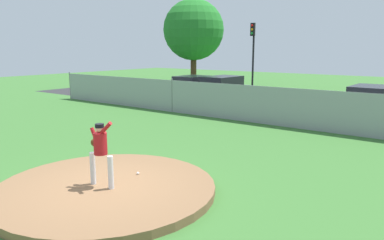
# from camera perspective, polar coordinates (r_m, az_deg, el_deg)

# --- Properties ---
(ground_plane) EXTENTS (80.00, 80.00, 0.00)m
(ground_plane) POSITION_cam_1_polar(r_m,az_deg,el_deg) (13.85, 6.19, -3.59)
(ground_plane) COLOR #386B2D
(asphalt_strip) EXTENTS (44.00, 7.00, 0.01)m
(asphalt_strip) POSITION_cam_1_polar(r_m,az_deg,el_deg) (21.46, 17.87, 1.15)
(asphalt_strip) COLOR #2B2B2D
(asphalt_strip) RESTS_ON ground_plane
(pitchers_mound) EXTENTS (5.34, 5.34, 0.20)m
(pitchers_mound) POSITION_cam_1_polar(r_m,az_deg,el_deg) (9.40, -13.15, -10.31)
(pitchers_mound) COLOR brown
(pitchers_mound) RESTS_ON ground_plane
(pitcher_youth) EXTENTS (0.81, 0.32, 1.64)m
(pitcher_youth) POSITION_cam_1_polar(r_m,az_deg,el_deg) (9.02, -14.03, -4.21)
(pitcher_youth) COLOR silver
(pitcher_youth) RESTS_ON pitchers_mound
(baseball) EXTENTS (0.07, 0.07, 0.07)m
(baseball) POSITION_cam_1_polar(r_m,az_deg,el_deg) (9.91, -8.38, -8.17)
(baseball) COLOR white
(baseball) RESTS_ON pitchers_mound
(chainlink_fence) EXTENTS (31.24, 0.07, 1.87)m
(chainlink_fence) POSITION_cam_1_polar(r_m,az_deg,el_deg) (17.18, 13.09, 2.04)
(chainlink_fence) COLOR gray
(chainlink_fence) RESTS_ON ground_plane
(parked_car_slate) EXTENTS (2.08, 4.67, 1.78)m
(parked_car_slate) POSITION_cam_1_polar(r_m,az_deg,el_deg) (23.32, 4.68, 4.48)
(parked_car_slate) COLOR slate
(parked_car_slate) RESTS_ON ground_plane
(parked_car_silver) EXTENTS (1.94, 4.05, 1.67)m
(parked_car_silver) POSITION_cam_1_polar(r_m,az_deg,el_deg) (25.04, -0.01, 4.84)
(parked_car_silver) COLOR #B7BABF
(parked_car_silver) RESTS_ON ground_plane
(parked_car_white) EXTENTS (2.02, 4.60, 1.61)m
(parked_car_white) POSITION_cam_1_polar(r_m,az_deg,el_deg) (21.09, 25.80, 2.53)
(parked_car_white) COLOR silver
(parked_car_white) RESTS_ON ground_plane
(traffic_cone_orange) EXTENTS (0.40, 0.40, 0.55)m
(traffic_cone_orange) POSITION_cam_1_polar(r_m,az_deg,el_deg) (23.78, 12.94, 2.94)
(traffic_cone_orange) COLOR orange
(traffic_cone_orange) RESTS_ON asphalt_strip
(traffic_light_near) EXTENTS (0.28, 0.46, 5.27)m
(traffic_light_near) POSITION_cam_1_polar(r_m,az_deg,el_deg) (27.26, 9.41, 11.05)
(traffic_light_near) COLOR black
(traffic_light_near) RESTS_ON ground_plane
(tree_tall_centre) EXTENTS (5.74, 5.74, 8.12)m
(tree_tall_centre) POSITION_cam_1_polar(r_m,az_deg,el_deg) (35.91, 0.24, 13.77)
(tree_tall_centre) COLOR #4C331E
(tree_tall_centre) RESTS_ON ground_plane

